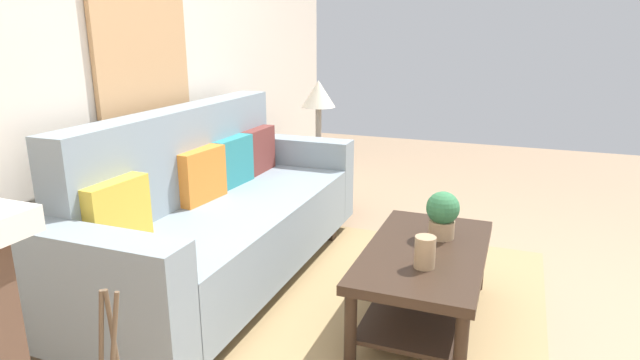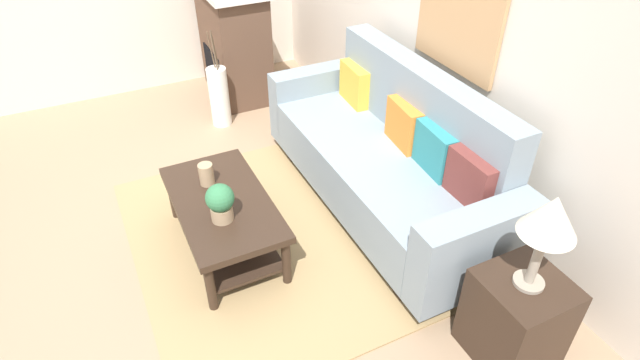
% 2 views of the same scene
% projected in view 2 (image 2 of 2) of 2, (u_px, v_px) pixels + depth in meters
% --- Properties ---
extents(ground_plane, '(9.75, 9.75, 0.00)m').
position_uv_depth(ground_plane, '(204.00, 260.00, 3.56)').
color(ground_plane, '#9E7F60').
extents(wall_back, '(5.75, 0.10, 2.70)m').
position_uv_depth(wall_back, '(465.00, 25.00, 3.46)').
color(wall_back, beige).
rests_on(wall_back, ground_plane).
extents(area_rug, '(2.29, 1.88, 0.01)m').
position_uv_depth(area_rug, '(271.00, 238.00, 3.73)').
color(area_rug, '#A38456').
rests_on(area_rug, ground_plane).
extents(couch, '(2.33, 0.84, 1.08)m').
position_uv_depth(couch, '(387.00, 157.00, 3.81)').
color(couch, gray).
rests_on(couch, ground_plane).
extents(throw_pillow_mustard, '(0.37, 0.14, 0.32)m').
position_uv_depth(throw_pillow_mustard, '(355.00, 84.00, 4.24)').
color(throw_pillow_mustard, gold).
rests_on(throw_pillow_mustard, couch).
extents(throw_pillow_orange, '(0.37, 0.15, 0.32)m').
position_uv_depth(throw_pillow_orange, '(405.00, 125.00, 3.71)').
color(throw_pillow_orange, orange).
rests_on(throw_pillow_orange, couch).
extents(throw_pillow_teal, '(0.37, 0.15, 0.32)m').
position_uv_depth(throw_pillow_teal, '(435.00, 150.00, 3.44)').
color(throw_pillow_teal, teal).
rests_on(throw_pillow_teal, couch).
extents(throw_pillow_maroon, '(0.36, 0.12, 0.32)m').
position_uv_depth(throw_pillow_maroon, '(471.00, 179.00, 3.18)').
color(throw_pillow_maroon, brown).
rests_on(throw_pillow_maroon, couch).
extents(coffee_table, '(1.10, 0.60, 0.43)m').
position_uv_depth(coffee_table, '(224.00, 213.00, 3.48)').
color(coffee_table, '#332319').
rests_on(coffee_table, ground_plane).
extents(tabletop_vase, '(0.10, 0.10, 0.16)m').
position_uv_depth(tabletop_vase, '(206.00, 174.00, 3.51)').
color(tabletop_vase, tan).
rests_on(tabletop_vase, coffee_table).
extents(potted_plant_tabletop, '(0.18, 0.18, 0.26)m').
position_uv_depth(potted_plant_tabletop, '(220.00, 202.00, 3.17)').
color(potted_plant_tabletop, tan).
rests_on(potted_plant_tabletop, coffee_table).
extents(side_table, '(0.44, 0.44, 0.56)m').
position_uv_depth(side_table, '(516.00, 318.00, 2.82)').
color(side_table, '#332319').
rests_on(side_table, ground_plane).
extents(table_lamp, '(0.28, 0.28, 0.57)m').
position_uv_depth(table_lamp, '(550.00, 220.00, 2.39)').
color(table_lamp, gray).
rests_on(table_lamp, side_table).
extents(fireplace, '(1.02, 0.58, 1.16)m').
position_uv_depth(fireplace, '(234.00, 41.00, 5.26)').
color(fireplace, brown).
rests_on(fireplace, ground_plane).
extents(floor_vase, '(0.19, 0.19, 0.58)m').
position_uv_depth(floor_vase, '(219.00, 97.00, 4.90)').
color(floor_vase, white).
rests_on(floor_vase, ground_plane).
extents(floor_vase_branch_a, '(0.04, 0.03, 0.36)m').
position_uv_depth(floor_vase_branch_a, '(214.00, 51.00, 4.60)').
color(floor_vase_branch_a, brown).
rests_on(floor_vase_branch_a, floor_vase).
extents(floor_vase_branch_b, '(0.03, 0.05, 0.36)m').
position_uv_depth(floor_vase_branch_b, '(215.00, 49.00, 4.63)').
color(floor_vase_branch_b, brown).
rests_on(floor_vase_branch_b, floor_vase).
extents(floor_vase_branch_c, '(0.05, 0.05, 0.36)m').
position_uv_depth(floor_vase_branch_c, '(211.00, 50.00, 4.62)').
color(floor_vase_branch_c, brown).
rests_on(floor_vase_branch_c, floor_vase).
extents(framed_painting, '(0.82, 0.03, 0.70)m').
position_uv_depth(framed_painting, '(459.00, 18.00, 3.40)').
color(framed_painting, tan).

